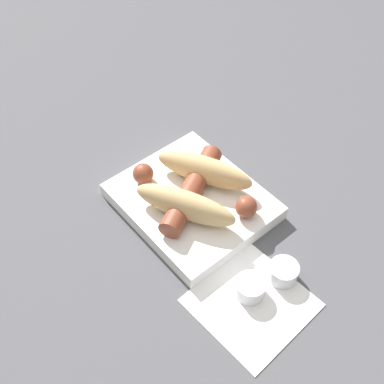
# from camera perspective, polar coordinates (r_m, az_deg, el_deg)

# --- Properties ---
(ground_plane) EXTENTS (3.00, 3.00, 0.00)m
(ground_plane) POSITION_cam_1_polar(r_m,az_deg,el_deg) (0.75, -0.00, -1.71)
(ground_plane) COLOR #4C4C51
(food_tray) EXTENTS (0.22, 0.19, 0.02)m
(food_tray) POSITION_cam_1_polar(r_m,az_deg,el_deg) (0.74, -0.00, -1.12)
(food_tray) COLOR white
(food_tray) RESTS_ON ground_plane
(bread_roll) EXTENTS (0.19, 0.17, 0.05)m
(bread_roll) POSITION_cam_1_polar(r_m,az_deg,el_deg) (0.71, 0.34, 0.62)
(bread_roll) COLOR tan
(bread_roll) RESTS_ON food_tray
(sausage) EXTENTS (0.18, 0.16, 0.03)m
(sausage) POSITION_cam_1_polar(r_m,az_deg,el_deg) (0.72, 0.14, 0.26)
(sausage) COLOR brown
(sausage) RESTS_ON food_tray
(pickled_veggies) EXTENTS (0.06, 0.04, 0.00)m
(pickled_veggies) POSITION_cam_1_polar(r_m,az_deg,el_deg) (0.77, 1.69, 3.08)
(pickled_veggies) COLOR orange
(pickled_veggies) RESTS_ON food_tray
(napkin) EXTENTS (0.15, 0.15, 0.00)m
(napkin) POSITION_cam_1_polar(r_m,az_deg,el_deg) (0.66, 7.04, -12.86)
(napkin) COLOR white
(napkin) RESTS_ON ground_plane
(condiment_cup_near) EXTENTS (0.04, 0.04, 0.03)m
(condiment_cup_near) POSITION_cam_1_polar(r_m,az_deg,el_deg) (0.66, 6.89, -11.31)
(condiment_cup_near) COLOR silver
(condiment_cup_near) RESTS_ON ground_plane
(condiment_cup_far) EXTENTS (0.04, 0.04, 0.03)m
(condiment_cup_far) POSITION_cam_1_polar(r_m,az_deg,el_deg) (0.68, 10.74, -9.39)
(condiment_cup_far) COLOR silver
(condiment_cup_far) RESTS_ON ground_plane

